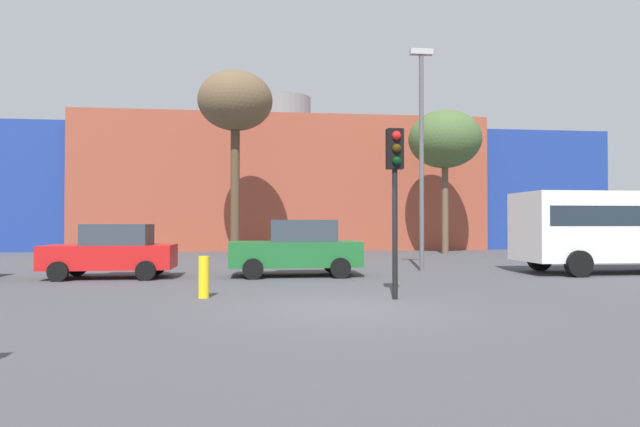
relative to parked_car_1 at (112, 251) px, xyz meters
name	(u,v)px	position (x,y,z in m)	size (l,w,h in m)	color
ground_plane	(343,308)	(6.11, -6.61, -0.82)	(200.00, 200.00, 0.00)	#47474C
building_backdrop	(282,188)	(6.13, 20.06, 3.28)	(42.24, 10.10, 10.34)	#9E4733
parked_car_1	(112,251)	(0.00, 0.00, 0.00)	(3.83, 1.88, 1.66)	red
parked_car_2	(297,248)	(5.70, 0.00, 0.07)	(4.13, 2.03, 1.79)	#1E662D
white_bus	(619,225)	(16.61, -0.27, 0.80)	(6.80, 2.62, 2.72)	white
traffic_light_island	(395,174)	(7.48, -5.50, 1.97)	(0.37, 0.36, 3.80)	black
bare_tree_0	(445,140)	(14.70, 11.37, 5.44)	(3.98, 3.98, 7.90)	brown
bare_tree_1	(235,104)	(3.33, 10.13, 6.89)	(3.75, 3.75, 9.36)	brown
bollard_yellow_0	(204,277)	(3.22, -4.78, -0.35)	(0.24, 0.24, 0.94)	yellow
street_lamp	(421,145)	(10.15, 1.09, 3.61)	(0.80, 0.24, 7.81)	#59595E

